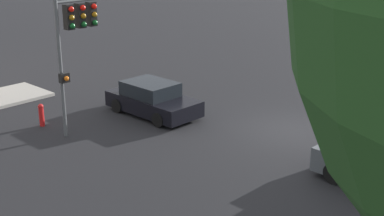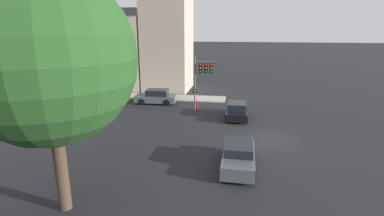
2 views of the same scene
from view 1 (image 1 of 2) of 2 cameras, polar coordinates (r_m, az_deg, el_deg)
The scene contains 4 objects.
ground_plane at distance 21.21m, azimuth 10.45°, elevation -2.29°, with size 300.00×300.00×0.00m, color black.
traffic_signal at distance 20.09m, azimuth -12.36°, elevation 8.08°, with size 0.57×2.19×5.49m.
crossing_car_0 at distance 22.46m, azimuth -4.24°, elevation 0.91°, with size 4.14×2.00×1.39m.
fire_hydrant at distance 21.92m, azimuth -15.77°, elevation -0.64°, with size 0.22×0.22×0.92m.
Camera 1 is at (-10.60, 16.80, 7.44)m, focal length 50.00 mm.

